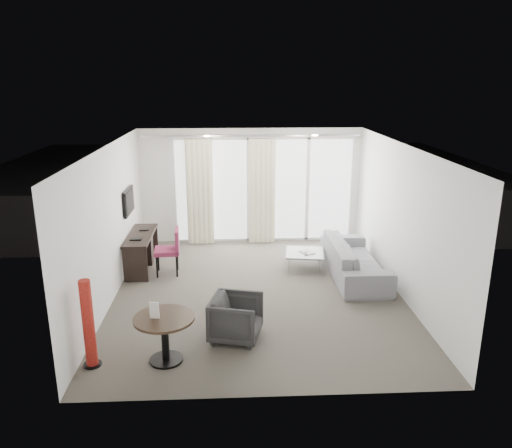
{
  "coord_description": "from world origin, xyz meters",
  "views": [
    {
      "loc": [
        -0.44,
        -8.14,
        3.69
      ],
      "look_at": [
        0.0,
        0.6,
        1.1
      ],
      "focal_mm": 35.0,
      "sensor_mm": 36.0,
      "label": 1
    }
  ],
  "objects_px": {
    "coffee_table": "(304,260)",
    "rattan_chair_a": "(267,213)",
    "desk": "(142,251)",
    "red_lamp": "(88,324)",
    "round_table": "(165,339)",
    "tub_armchair": "(236,318)",
    "rattan_chair_b": "(318,201)",
    "desk_chair": "(167,251)",
    "sofa": "(355,259)"
  },
  "relations": [
    {
      "from": "desk",
      "to": "coffee_table",
      "type": "xyz_separation_m",
      "value": [
        3.25,
        -0.15,
        -0.19
      ]
    },
    {
      "from": "tub_armchair",
      "to": "sofa",
      "type": "xyz_separation_m",
      "value": [
        2.3,
        2.28,
        0.01
      ]
    },
    {
      "from": "red_lamp",
      "to": "rattan_chair_b",
      "type": "relative_size",
      "value": 1.39
    },
    {
      "from": "desk_chair",
      "to": "sofa",
      "type": "bearing_deg",
      "value": -8.69
    },
    {
      "from": "desk_chair",
      "to": "sofa",
      "type": "xyz_separation_m",
      "value": [
        3.6,
        -0.3,
        -0.12
      ]
    },
    {
      "from": "desk",
      "to": "tub_armchair",
      "type": "relative_size",
      "value": 2.11
    },
    {
      "from": "round_table",
      "to": "desk",
      "type": "bearing_deg",
      "value": 104.45
    },
    {
      "from": "coffee_table",
      "to": "desk_chair",
      "type": "bearing_deg",
      "value": -176.38
    },
    {
      "from": "rattan_chair_a",
      "to": "rattan_chair_b",
      "type": "relative_size",
      "value": 1.03
    },
    {
      "from": "coffee_table",
      "to": "sofa",
      "type": "relative_size",
      "value": 0.32
    },
    {
      "from": "desk_chair",
      "to": "coffee_table",
      "type": "height_order",
      "value": "desk_chair"
    },
    {
      "from": "sofa",
      "to": "rattan_chair_b",
      "type": "bearing_deg",
      "value": -0.26
    },
    {
      "from": "desk_chair",
      "to": "rattan_chair_a",
      "type": "xyz_separation_m",
      "value": [
        2.14,
        2.71,
        -0.01
      ]
    },
    {
      "from": "rattan_chair_b",
      "to": "red_lamp",
      "type": "bearing_deg",
      "value": -131.25
    },
    {
      "from": "red_lamp",
      "to": "rattan_chair_b",
      "type": "distance_m",
      "value": 8.29
    },
    {
      "from": "desk",
      "to": "coffee_table",
      "type": "relative_size",
      "value": 2.04
    },
    {
      "from": "rattan_chair_b",
      "to": "round_table",
      "type": "bearing_deg",
      "value": -125.34
    },
    {
      "from": "coffee_table",
      "to": "rattan_chair_a",
      "type": "distance_m",
      "value": 2.62
    },
    {
      "from": "tub_armchair",
      "to": "rattan_chair_b",
      "type": "distance_m",
      "value": 6.91
    },
    {
      "from": "round_table",
      "to": "rattan_chair_a",
      "type": "bearing_deg",
      "value": 72.93
    },
    {
      "from": "desk",
      "to": "round_table",
      "type": "relative_size",
      "value": 1.85
    },
    {
      "from": "red_lamp",
      "to": "rattan_chair_b",
      "type": "xyz_separation_m",
      "value": [
        4.24,
        7.13,
        -0.17
      ]
    },
    {
      "from": "desk",
      "to": "sofa",
      "type": "bearing_deg",
      "value": -8.47
    },
    {
      "from": "round_table",
      "to": "red_lamp",
      "type": "bearing_deg",
      "value": -176.51
    },
    {
      "from": "coffee_table",
      "to": "sofa",
      "type": "distance_m",
      "value": 1.02
    },
    {
      "from": "round_table",
      "to": "sofa",
      "type": "relative_size",
      "value": 0.35
    },
    {
      "from": "round_table",
      "to": "rattan_chair_a",
      "type": "height_order",
      "value": "rattan_chair_a"
    },
    {
      "from": "desk_chair",
      "to": "coffee_table",
      "type": "bearing_deg",
      "value": -0.38
    },
    {
      "from": "desk",
      "to": "coffee_table",
      "type": "distance_m",
      "value": 3.26
    },
    {
      "from": "desk_chair",
      "to": "rattan_chair_b",
      "type": "bearing_deg",
      "value": 43.37
    },
    {
      "from": "desk",
      "to": "red_lamp",
      "type": "height_order",
      "value": "red_lamp"
    },
    {
      "from": "round_table",
      "to": "red_lamp",
      "type": "height_order",
      "value": "red_lamp"
    },
    {
      "from": "desk",
      "to": "round_table",
      "type": "bearing_deg",
      "value": -75.55
    },
    {
      "from": "desk",
      "to": "rattan_chair_b",
      "type": "xyz_separation_m",
      "value": [
        4.16,
        3.61,
        0.09
      ]
    },
    {
      "from": "desk",
      "to": "sofa",
      "type": "relative_size",
      "value": 0.65
    },
    {
      "from": "tub_armchair",
      "to": "red_lamp",
      "type": "bearing_deg",
      "value": 121.88
    },
    {
      "from": "desk",
      "to": "tub_armchair",
      "type": "bearing_deg",
      "value": -57.44
    },
    {
      "from": "tub_armchair",
      "to": "rattan_chair_a",
      "type": "xyz_separation_m",
      "value": [
        0.84,
        5.28,
        0.13
      ]
    },
    {
      "from": "desk_chair",
      "to": "round_table",
      "type": "relative_size",
      "value": 1.12
    },
    {
      "from": "desk",
      "to": "rattan_chair_b",
      "type": "distance_m",
      "value": 5.51
    },
    {
      "from": "coffee_table",
      "to": "rattan_chair_a",
      "type": "xyz_separation_m",
      "value": [
        -0.56,
        2.54,
        0.28
      ]
    },
    {
      "from": "red_lamp",
      "to": "coffee_table",
      "type": "height_order",
      "value": "red_lamp"
    },
    {
      "from": "tub_armchair",
      "to": "rattan_chair_b",
      "type": "bearing_deg",
      "value": -5.6
    },
    {
      "from": "round_table",
      "to": "tub_armchair",
      "type": "relative_size",
      "value": 1.14
    },
    {
      "from": "coffee_table",
      "to": "rattan_chair_b",
      "type": "xyz_separation_m",
      "value": [
        0.91,
        3.76,
        0.27
      ]
    },
    {
      "from": "desk",
      "to": "red_lamp",
      "type": "xyz_separation_m",
      "value": [
        -0.08,
        -3.51,
        0.26
      ]
    },
    {
      "from": "desk",
      "to": "sofa",
      "type": "distance_m",
      "value": 4.19
    },
    {
      "from": "desk",
      "to": "coffee_table",
      "type": "bearing_deg",
      "value": -2.65
    },
    {
      "from": "red_lamp",
      "to": "coffee_table",
      "type": "relative_size",
      "value": 1.65
    },
    {
      "from": "tub_armchair",
      "to": "rattan_chair_b",
      "type": "relative_size",
      "value": 0.81
    }
  ]
}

